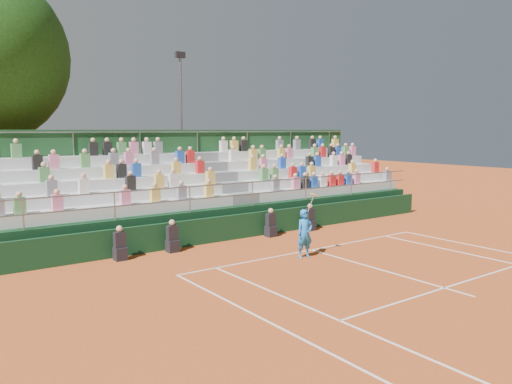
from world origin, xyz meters
TOP-DOWN VIEW (x-y plane):
  - ground at (0.00, 0.00)m, footprint 90.00×90.00m
  - courtside_wall at (0.00, 3.20)m, footprint 20.00×0.15m
  - line_officials at (-1.98, 2.75)m, footprint 9.00×0.40m
  - grandstand at (0.01, 6.44)m, footprint 20.00×5.20m
  - tennis_player at (-0.93, -0.66)m, footprint 0.86×0.49m
  - floodlight_mast at (1.88, 13.75)m, footprint 0.60×0.25m

SIDE VIEW (x-z plane):
  - ground at x=0.00m, z-range 0.00..0.00m
  - line_officials at x=-1.98m, z-range -0.12..1.07m
  - courtside_wall at x=0.00m, z-range 0.00..1.00m
  - tennis_player at x=-0.93m, z-range -0.26..1.96m
  - grandstand at x=0.01m, z-range -1.12..3.28m
  - floodlight_mast at x=1.88m, z-range 0.69..9.65m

